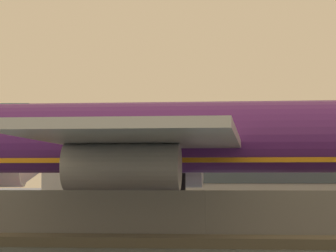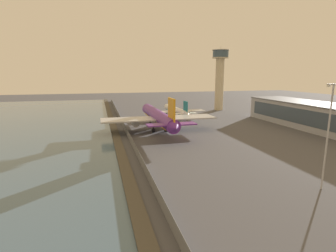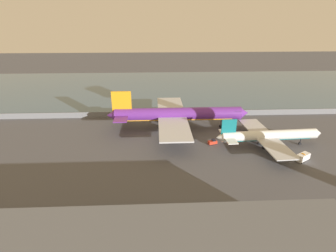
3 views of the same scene
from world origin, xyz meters
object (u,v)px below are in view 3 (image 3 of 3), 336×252
passenger_jet_white_teal (268,136)px  cargo_jet_purple (176,115)px  baggage_tug (213,142)px  ops_van (303,157)px

passenger_jet_white_teal → cargo_jet_purple: bearing=-29.1°
cargo_jet_purple → passenger_jet_white_teal: size_ratio=1.49×
passenger_jet_white_teal → baggage_tug: bearing=-8.1°
cargo_jet_purple → passenger_jet_white_teal: 35.81m
ops_van → cargo_jet_purple: bearing=-35.3°
cargo_jet_purple → ops_van: bearing=144.7°
baggage_tug → passenger_jet_white_teal: bearing=171.9°
baggage_tug → ops_van: ops_van is taller
baggage_tug → ops_van: 29.68m
passenger_jet_white_teal → baggage_tug: (18.93, -2.68, -3.39)m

